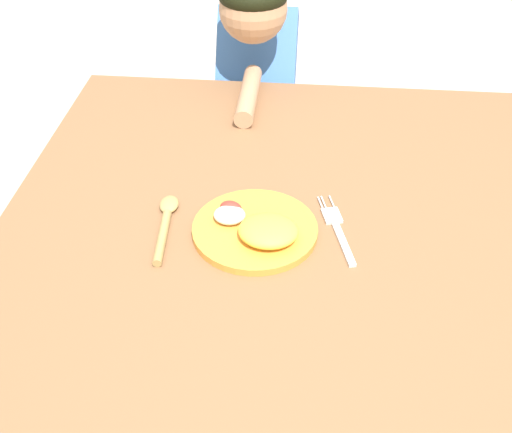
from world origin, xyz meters
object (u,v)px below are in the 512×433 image
object	(u,v)px
plate	(256,229)
fork	(337,228)
person	(257,121)
spoon	(165,222)

from	to	relation	value
plate	fork	size ratio (longest dim) A/B	1.16
plate	person	xyz separation A→B (m)	(-0.06, 0.67, -0.19)
plate	person	world-z (taller)	person
fork	person	world-z (taller)	person
spoon	person	size ratio (longest dim) A/B	0.19
plate	spoon	bearing A→B (deg)	175.87
plate	spoon	size ratio (longest dim) A/B	1.18
plate	fork	distance (m)	0.14
fork	plate	bearing A→B (deg)	86.61
spoon	person	world-z (taller)	person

